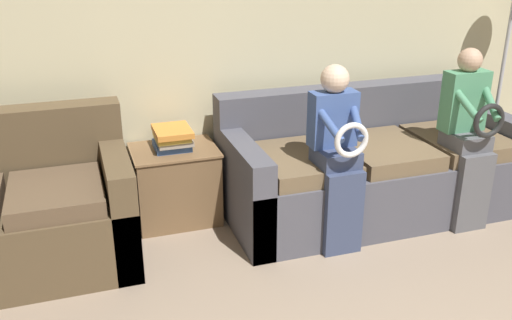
{
  "coord_description": "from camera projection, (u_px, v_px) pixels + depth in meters",
  "views": [
    {
      "loc": [
        -1.46,
        -1.2,
        1.99
      ],
      "look_at": [
        -0.5,
        1.71,
        0.76
      ],
      "focal_mm": 40.0,
      "sensor_mm": 36.0,
      "label": 1
    }
  ],
  "objects": [
    {
      "name": "child_left_seated",
      "position": [
        337.0,
        150.0,
        3.68
      ],
      "size": [
        0.31,
        0.38,
        1.22
      ],
      "color": "#384260",
      "rests_on": "ground_plane"
    },
    {
      "name": "couch_side",
      "position": [
        10.0,
        217.0,
        3.55
      ],
      "size": [
        1.49,
        0.88,
        0.95
      ],
      "color": "brown",
      "rests_on": "ground_plane"
    },
    {
      "name": "book_stack",
      "position": [
        172.0,
        138.0,
        4.02
      ],
      "size": [
        0.26,
        0.31,
        0.16
      ],
      "color": "#33569E",
      "rests_on": "side_shelf"
    },
    {
      "name": "side_shelf",
      "position": [
        176.0,
        183.0,
        4.16
      ],
      "size": [
        0.61,
        0.48,
        0.56
      ],
      "color": "brown",
      "rests_on": "ground_plane"
    },
    {
      "name": "couch_main",
      "position": [
        372.0,
        168.0,
        4.31
      ],
      "size": [
        2.24,
        0.95,
        0.9
      ],
      "color": "#4C4C56",
      "rests_on": "ground_plane"
    },
    {
      "name": "wall_back",
      "position": [
        270.0,
        34.0,
        4.28
      ],
      "size": [
        7.66,
        0.06,
        2.55
      ],
      "color": "beige",
      "rests_on": "ground_plane"
    },
    {
      "name": "child_right_seated",
      "position": [
        469.0,
        132.0,
        3.97
      ],
      "size": [
        0.31,
        0.37,
        1.27
      ],
      "color": "#56565B",
      "rests_on": "ground_plane"
    }
  ]
}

